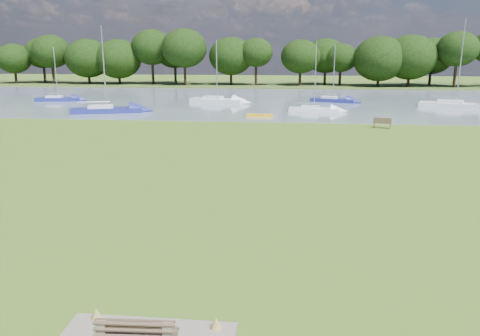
# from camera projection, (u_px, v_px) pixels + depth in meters

# --- Properties ---
(ground) EXTENTS (220.00, 220.00, 0.00)m
(ground) POSITION_uv_depth(u_px,v_px,m) (224.00, 186.00, 23.96)
(ground) COLOR olive
(river) EXTENTS (220.00, 40.00, 0.10)m
(river) POSITION_uv_depth(u_px,v_px,m) (266.00, 101.00, 64.46)
(river) COLOR slate
(river) RESTS_ON ground
(far_bank) EXTENTS (220.00, 20.00, 0.40)m
(far_bank) POSITION_uv_depth(u_px,v_px,m) (274.00, 85.00, 93.38)
(far_bank) COLOR #4C6626
(far_bank) RESTS_ON ground
(riverbank_bench) EXTENTS (1.63, 0.83, 0.96)m
(riverbank_bench) POSITION_uv_depth(u_px,v_px,m) (382.00, 123.00, 41.57)
(riverbank_bench) COLOR brown
(riverbank_bench) RESTS_ON ground
(kayak) EXTENTS (2.78, 0.73, 0.28)m
(kayak) POSITION_uv_depth(u_px,v_px,m) (260.00, 115.00, 48.62)
(kayak) COLOR #F3A913
(kayak) RESTS_ON river
(tree_line) EXTENTS (137.84, 8.79, 10.64)m
(tree_line) POSITION_uv_depth(u_px,v_px,m) (262.00, 53.00, 88.21)
(tree_line) COLOR black
(tree_line) RESTS_ON far_bank
(sailboat_0) EXTENTS (5.75, 2.19, 7.64)m
(sailboat_0) POSITION_uv_depth(u_px,v_px,m) (314.00, 108.00, 52.57)
(sailboat_0) COLOR white
(sailboat_0) RESTS_ON river
(sailboat_1) EXTENTS (8.55, 5.09, 10.34)m
(sailboat_1) POSITION_uv_depth(u_px,v_px,m) (455.00, 103.00, 56.17)
(sailboat_1) COLOR white
(sailboat_1) RESTS_ON river
(sailboat_2) EXTENTS (6.04, 2.76, 7.15)m
(sailboat_2) POSITION_uv_depth(u_px,v_px,m) (58.00, 98.00, 63.45)
(sailboat_2) COLOR navy
(sailboat_2) RESTS_ON river
(sailboat_3) EXTENTS (7.87, 4.22, 9.30)m
(sailboat_3) POSITION_uv_depth(u_px,v_px,m) (106.00, 108.00, 51.58)
(sailboat_3) COLOR navy
(sailboat_3) RESTS_ON river
(sailboat_4) EXTENTS (6.06, 3.51, 7.46)m
(sailboat_4) POSITION_uv_depth(u_px,v_px,m) (332.00, 99.00, 62.29)
(sailboat_4) COLOR navy
(sailboat_4) RESTS_ON river
(sailboat_8) EXTENTS (7.38, 3.62, 7.98)m
(sailboat_8) POSITION_uv_depth(u_px,v_px,m) (216.00, 99.00, 61.28)
(sailboat_8) COLOR white
(sailboat_8) RESTS_ON river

